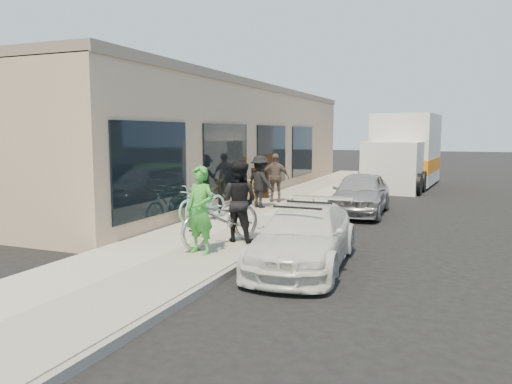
% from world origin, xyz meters
% --- Properties ---
extents(ground, '(120.00, 120.00, 0.00)m').
position_xyz_m(ground, '(0.00, 0.00, 0.00)').
color(ground, black).
rests_on(ground, ground).
extents(sidewalk, '(3.00, 34.00, 0.15)m').
position_xyz_m(sidewalk, '(-2.00, 3.00, 0.07)').
color(sidewalk, '#A29D92').
rests_on(sidewalk, ground).
extents(curb, '(0.12, 34.00, 0.13)m').
position_xyz_m(curb, '(-0.45, 3.00, 0.07)').
color(curb, gray).
rests_on(curb, ground).
extents(storefront, '(3.60, 20.00, 4.22)m').
position_xyz_m(storefront, '(-5.24, 7.99, 2.12)').
color(storefront, tan).
rests_on(storefront, ground).
extents(bike_rack, '(0.28, 0.65, 0.96)m').
position_xyz_m(bike_rack, '(-3.11, 2.82, 0.73)').
color(bike_rack, black).
rests_on(bike_rack, sidewalk).
extents(sandwich_board, '(0.83, 0.84, 1.07)m').
position_xyz_m(sandwich_board, '(-3.35, 6.38, 0.70)').
color(sandwich_board, black).
rests_on(sandwich_board, sidewalk).
extents(sedan_white, '(1.87, 3.96, 1.16)m').
position_xyz_m(sedan_white, '(0.54, -1.17, 0.56)').
color(sedan_white, silver).
rests_on(sedan_white, ground).
extents(sedan_silver, '(1.61, 3.76, 1.26)m').
position_xyz_m(sedan_silver, '(0.42, 5.12, 0.63)').
color(sedan_silver, '#97979C').
rests_on(sedan_silver, ground).
extents(moving_truck, '(2.93, 6.79, 3.26)m').
position_xyz_m(moving_truck, '(0.80, 13.71, 1.45)').
color(moving_truck, silver).
rests_on(moving_truck, ground).
extents(tandem_bike, '(1.42, 2.31, 1.15)m').
position_xyz_m(tandem_bike, '(-1.32, -0.74, 0.72)').
color(tandem_bike, '#B1B1B4').
rests_on(tandem_bike, sidewalk).
extents(woman_rider, '(0.68, 0.51, 1.67)m').
position_xyz_m(woman_rider, '(-1.38, -1.57, 0.99)').
color(woman_rider, green).
rests_on(woman_rider, sidewalk).
extents(man_standing, '(0.85, 0.68, 1.70)m').
position_xyz_m(man_standing, '(-1.15, -0.29, 1.00)').
color(man_standing, black).
rests_on(man_standing, sidewalk).
extents(cruiser_bike_a, '(0.86, 1.55, 0.90)m').
position_xyz_m(cruiser_bike_a, '(-3.11, 1.16, 0.60)').
color(cruiser_bike_a, '#80BFB4').
rests_on(cruiser_bike_a, sidewalk).
extents(cruiser_bike_b, '(1.02, 1.89, 0.94)m').
position_xyz_m(cruiser_bike_b, '(-3.07, 1.69, 0.62)').
color(cruiser_bike_b, '#80BFB4').
rests_on(cruiser_bike_b, sidewalk).
extents(cruiser_bike_c, '(0.57, 1.54, 0.91)m').
position_xyz_m(cruiser_bike_c, '(-2.95, 4.55, 0.60)').
color(cruiser_bike_c, yellow).
rests_on(cruiser_bike_c, sidewalk).
extents(bystander_a, '(1.18, 0.96, 1.60)m').
position_xyz_m(bystander_a, '(-2.49, 4.29, 0.95)').
color(bystander_a, black).
rests_on(bystander_a, sidewalk).
extents(bystander_b, '(1.00, 0.58, 1.60)m').
position_xyz_m(bystander_b, '(-2.52, 5.71, 0.95)').
color(bystander_b, brown).
rests_on(bystander_b, sidewalk).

